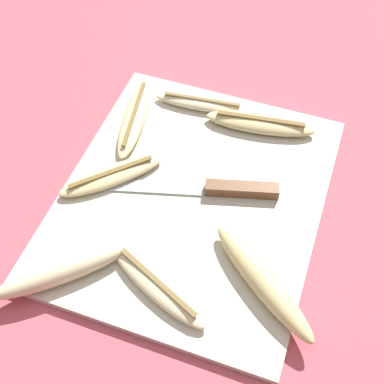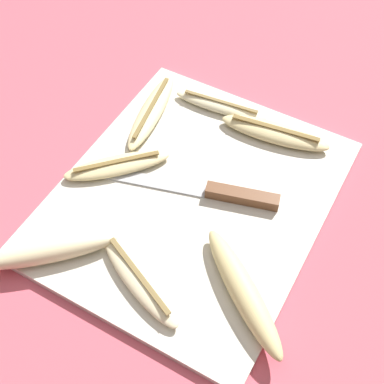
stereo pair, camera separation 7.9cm
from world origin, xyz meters
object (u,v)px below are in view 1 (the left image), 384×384
at_px(banana_bright_far, 202,103).
at_px(banana_spotted_left, 263,282).
at_px(banana_ripe_center, 111,176).
at_px(banana_mellow_near, 260,123).
at_px(knife, 223,189).
at_px(banana_cream_curved, 60,272).
at_px(banana_pale_long, 158,285).
at_px(banana_soft_right, 135,117).

distance_m(banana_bright_far, banana_spotted_left, 0.34).
bearing_deg(banana_ripe_center, banana_spotted_left, -110.54).
bearing_deg(banana_mellow_near, knife, 172.88).
bearing_deg(banana_cream_curved, banana_mellow_near, -26.65).
relative_size(banana_pale_long, banana_soft_right, 0.93).
distance_m(banana_pale_long, banana_cream_curved, 0.13).
bearing_deg(banana_spotted_left, banana_soft_right, 51.25).
height_order(banana_spotted_left, banana_cream_curved, same).
distance_m(banana_mellow_near, banana_spotted_left, 0.29).
bearing_deg(banana_mellow_near, banana_spotted_left, -164.22).
height_order(banana_soft_right, banana_spotted_left, banana_spotted_left).
relative_size(banana_bright_far, banana_pale_long, 0.95).
bearing_deg(banana_cream_curved, banana_pale_long, -77.32).
bearing_deg(banana_bright_far, banana_spotted_left, -147.82).
height_order(banana_spotted_left, banana_ripe_center, banana_spotted_left).
height_order(banana_pale_long, banana_mellow_near, banana_mellow_near).
distance_m(banana_ripe_center, banana_cream_curved, 0.17).
distance_m(banana_spotted_left, banana_ripe_center, 0.28).
xyz_separation_m(knife, banana_spotted_left, (-0.13, -0.10, 0.01)).
distance_m(knife, banana_bright_far, 0.18).
bearing_deg(banana_soft_right, banana_cream_curved, -175.87).
xyz_separation_m(banana_pale_long, banana_spotted_left, (0.05, -0.13, 0.01)).
bearing_deg(banana_bright_far, banana_mellow_near, -97.64).
relative_size(banana_mellow_near, banana_cream_curved, 1.14).
distance_m(banana_mellow_near, banana_ripe_center, 0.26).
relative_size(banana_pale_long, banana_ripe_center, 1.19).
relative_size(knife, banana_spotted_left, 1.47).
distance_m(banana_mellow_near, banana_soft_right, 0.21).
bearing_deg(banana_soft_right, knife, -116.66).
relative_size(knife, banana_bright_far, 1.61).
height_order(knife, banana_cream_curved, banana_cream_curved).
bearing_deg(knife, banana_spotted_left, -159.33).
relative_size(banana_mellow_near, banana_spotted_left, 1.02).
bearing_deg(banana_mellow_near, banana_bright_far, 82.36).
distance_m(banana_bright_far, banana_cream_curved, 0.37).
bearing_deg(knife, banana_pale_long, 154.37).
bearing_deg(banana_spotted_left, banana_bright_far, 32.18).
bearing_deg(banana_mellow_near, banana_cream_curved, 153.35).
relative_size(banana_spotted_left, banana_ripe_center, 1.24).
relative_size(knife, banana_soft_right, 1.43).
bearing_deg(knife, banana_soft_right, 47.79).
bearing_deg(banana_soft_right, banana_mellow_near, -74.59).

